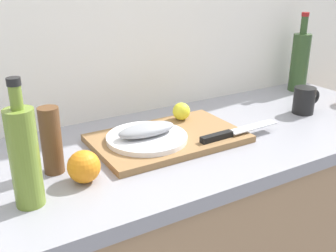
% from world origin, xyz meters
% --- Properties ---
extents(back_wall, '(3.20, 0.05, 2.50)m').
position_xyz_m(back_wall, '(0.00, 0.33, 1.25)').
color(back_wall, white).
rests_on(back_wall, ground_plane).
extents(cutting_board, '(0.45, 0.28, 0.02)m').
position_xyz_m(cutting_board, '(0.11, 0.02, 0.91)').
color(cutting_board, olive).
rests_on(cutting_board, kitchen_counter).
extents(white_plate, '(0.24, 0.24, 0.01)m').
position_xyz_m(white_plate, '(0.04, 0.02, 0.93)').
color(white_plate, white).
rests_on(white_plate, cutting_board).
extents(fish_fillet, '(0.18, 0.08, 0.04)m').
position_xyz_m(fish_fillet, '(0.04, 0.02, 0.95)').
color(fish_fillet, gray).
rests_on(fish_fillet, white_plate).
extents(chef_knife, '(0.29, 0.04, 0.02)m').
position_xyz_m(chef_knife, '(0.27, -0.08, 0.93)').
color(chef_knife, silver).
rests_on(chef_knife, cutting_board).
extents(lemon_0, '(0.06, 0.06, 0.06)m').
position_xyz_m(lemon_0, '(0.22, 0.11, 0.95)').
color(lemon_0, yellow).
rests_on(lemon_0, cutting_board).
extents(olive_oil_bottle, '(0.06, 0.06, 0.29)m').
position_xyz_m(olive_oil_bottle, '(-0.33, -0.12, 1.02)').
color(olive_oil_bottle, olive).
rests_on(olive_oil_bottle, kitchen_counter).
extents(wine_bottle, '(0.07, 0.07, 0.32)m').
position_xyz_m(wine_bottle, '(0.87, 0.21, 1.03)').
color(wine_bottle, '#2D4723').
rests_on(wine_bottle, kitchen_counter).
extents(coffee_mug_0, '(0.12, 0.08, 0.10)m').
position_xyz_m(coffee_mug_0, '(0.67, -0.01, 0.95)').
color(coffee_mug_0, black).
rests_on(coffee_mug_0, kitchen_counter).
extents(orange_0, '(0.08, 0.08, 0.08)m').
position_xyz_m(orange_0, '(-0.19, -0.09, 0.94)').
color(orange_0, orange).
rests_on(orange_0, kitchen_counter).
extents(pepper_mill, '(0.05, 0.05, 0.18)m').
position_xyz_m(pepper_mill, '(-0.24, 0.00, 0.99)').
color(pepper_mill, brown).
rests_on(pepper_mill, kitchen_counter).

